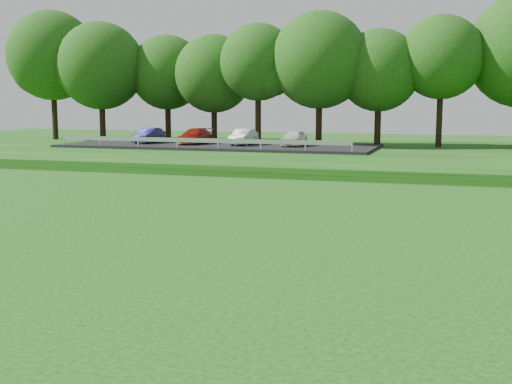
% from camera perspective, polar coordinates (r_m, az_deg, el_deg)
% --- Properties ---
extents(parking_lot, '(24.00, 9.00, 1.38)m').
position_cam_1_polar(parking_lot, '(49.39, -3.46, 4.46)').
color(parking_lot, black).
rests_on(parking_lot, berm).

